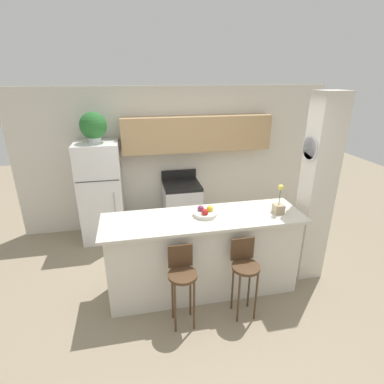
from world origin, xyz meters
name	(u,v)px	position (x,y,z in m)	size (l,w,h in m)	color
ground_plane	(203,288)	(0.00, 0.00, 0.00)	(14.00, 14.00, 0.00)	gray
wall_back	(184,149)	(0.12, 2.02, 1.46)	(5.60, 0.38, 2.55)	silver
pillar_right	(316,191)	(1.55, 0.06, 1.28)	(0.38, 0.32, 2.55)	silver
counter_bar	(203,254)	(0.00, 0.00, 0.54)	(2.51, 0.74, 1.08)	silver
refrigerator	(101,192)	(-1.37, 1.71, 0.86)	(0.70, 0.66, 1.71)	white
stove_range	(182,207)	(0.02, 1.72, 0.46)	(0.65, 0.66, 1.07)	silver
bar_stool_left	(182,276)	(-0.37, -0.51, 0.64)	(0.33, 0.33, 0.97)	#4C331E
bar_stool_right	(245,268)	(0.37, -0.51, 0.64)	(0.33, 0.33, 0.97)	#4C331E
potted_plant_on_fridge	(93,126)	(-1.37, 1.71, 1.97)	(0.42, 0.42, 0.48)	silver
orchid_vase	(279,205)	(0.95, -0.08, 1.19)	(0.12, 0.12, 0.38)	tan
fruit_bowl	(205,213)	(0.03, 0.04, 1.12)	(0.30, 0.30, 0.12)	silver
trash_bin	(138,230)	(-0.80, 1.50, 0.19)	(0.28, 0.28, 0.38)	#59595B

